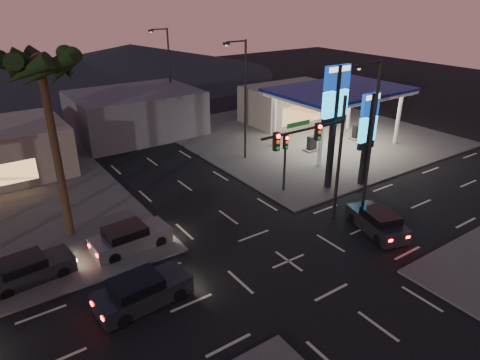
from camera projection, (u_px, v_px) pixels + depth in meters
ground at (289, 261)px, 23.25m from camera, size 140.00×140.00×0.00m
corner_lot_ne at (306, 134)px, 43.58m from camera, size 24.00×24.00×0.12m
gas_station at (339, 92)px, 38.54m from camera, size 12.20×8.20×5.47m
convenience_store at (289, 103)px, 47.59m from camera, size 10.00×6.00×4.00m
pylon_sign_tall at (335, 104)px, 29.22m from camera, size 2.20×0.35×9.00m
pylon_sign_short at (368, 126)px, 30.47m from camera, size 1.60×0.35×7.00m
traffic_signal_mast at (320, 147)px, 24.58m from camera, size 6.10×0.39×8.00m
pedestal_signal at (285, 154)px, 30.18m from camera, size 0.32×0.39×4.30m
streetlight_near at (370, 134)px, 25.22m from camera, size 2.14×0.25×10.00m
streetlight_mid at (243, 94)px, 35.00m from camera, size 2.14×0.25×10.00m
streetlight_far at (168, 70)px, 45.53m from camera, size 2.14×0.25×10.00m
palm_a at (42, 77)px, 21.90m from camera, size 4.41×4.41×10.86m
building_far_mid at (136, 113)px, 42.96m from camera, size 12.00×9.00×4.40m
hill_right at (131, 59)px, 75.17m from camera, size 50.00×50.00×5.00m
hill_center at (41, 70)px, 67.57m from camera, size 60.00×60.00×4.00m
car_lane_a_front at (142, 292)px, 19.83m from camera, size 4.62×2.17×1.47m
car_lane_b_front at (130, 238)px, 24.13m from camera, size 4.56×2.08×1.46m
car_lane_b_mid at (29, 270)px, 21.44m from camera, size 4.36×2.10×1.38m
suv_station at (378, 222)px, 25.86m from camera, size 2.91×4.58×1.43m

